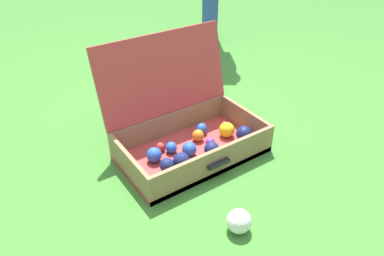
{
  "coord_description": "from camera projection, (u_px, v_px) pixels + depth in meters",
  "views": [
    {
      "loc": [
        -0.75,
        -1.21,
        1.06
      ],
      "look_at": [
        0.03,
        -0.06,
        0.15
      ],
      "focal_mm": 34.07,
      "sensor_mm": 36.0,
      "label": 1
    }
  ],
  "objects": [
    {
      "name": "ground_plane",
      "position": [
        180.0,
        150.0,
        1.77
      ],
      "size": [
        16.0,
        16.0,
        0.0
      ],
      "primitive_type": "plane",
      "color": "#3D7A2D"
    },
    {
      "name": "open_suitcase",
      "position": [
        186.0,
        128.0,
        1.72
      ],
      "size": [
        0.67,
        0.51,
        0.52
      ],
      "color": "#B23838",
      "rests_on": "ground"
    },
    {
      "name": "stray_ball_on_grass",
      "position": [
        239.0,
        221.0,
        1.33
      ],
      "size": [
        0.09,
        0.09,
        0.09
      ],
      "primitive_type": "sphere",
      "color": "white",
      "rests_on": "ground"
    }
  ]
}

